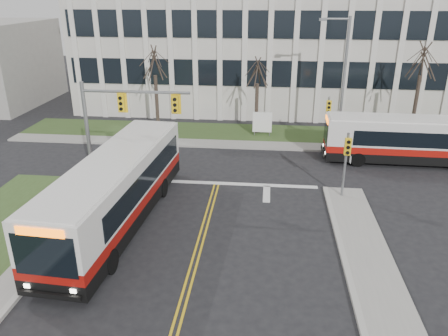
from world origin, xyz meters
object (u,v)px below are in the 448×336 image
streetlight (342,75)px  bus_main (117,191)px  directory_sign (262,123)px  bus_cross (413,141)px

streetlight → bus_main: (-12.34, -13.21, -3.48)m
streetlight → directory_sign: (-5.53, 1.30, -4.02)m
streetlight → bus_main: streetlight is taller
streetlight → bus_cross: (4.52, -3.30, -3.68)m
bus_main → bus_cross: bus_main is taller
streetlight → bus_main: size_ratio=0.72×
directory_sign → bus_cross: size_ratio=0.18×
bus_cross → streetlight: bearing=-124.8°
directory_sign → bus_cross: bus_cross is taller
bus_main → streetlight: bearing=50.7°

